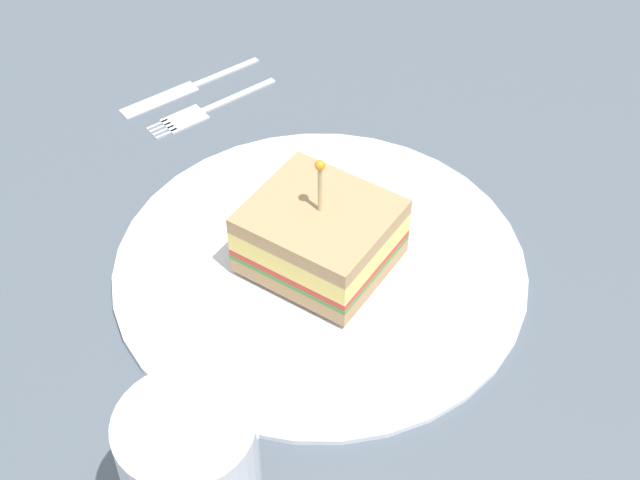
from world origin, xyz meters
The scene contains 5 objects.
ground_plane centered at (0.00, 0.00, -1.00)cm, with size 114.58×114.58×2.00cm, color #4C5660.
plate centered at (0.00, 0.00, 0.43)cm, with size 29.22×29.22×0.86cm, color white.
sandwich_half_center centered at (-0.01, 0.38, 3.30)cm, with size 12.19×11.79×9.16cm.
fork centered at (11.98, -16.62, 0.17)cm, with size 9.73×9.28×0.35cm.
knife centered at (14.01, -19.59, 0.18)cm, with size 10.71×9.93×0.35cm.
Camera 1 is at (-4.87, 45.28, 49.17)cm, focal length 52.97 mm.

